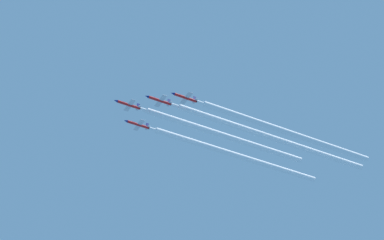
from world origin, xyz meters
name	(u,v)px	position (x,y,z in m)	size (l,w,h in m)	color
jet_lead	(128,105)	(-0.23, 5.63, 156.21)	(7.44, 10.84, 2.61)	red
jet_left_wingman	(159,100)	(-8.42, -3.31, 155.74)	(7.44, 10.84, 2.61)	red
jet_right_wingman	(137,124)	(8.60, -2.22, 155.69)	(7.44, 10.84, 2.61)	red
jet_outer_left	(185,97)	(-15.63, -10.29, 154.51)	(7.44, 10.84, 2.61)	red
smoke_trail_lead	(224,136)	(-0.23, -36.05, 156.18)	(2.32, 73.43, 2.32)	white
smoke_trail_left_wingman	(272,138)	(-8.42, -53.19, 155.72)	(2.32, 89.85, 2.32)	white
smoke_trail_right_wingman	(236,155)	(8.60, -46.63, 155.66)	(2.32, 78.91, 2.32)	white
smoke_trail_outer_left	(287,132)	(-15.63, -55.11, 154.48)	(2.32, 79.71, 2.32)	white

